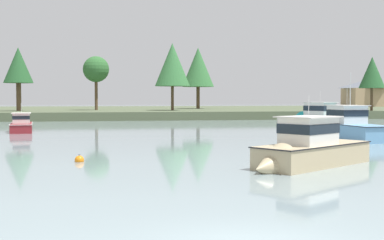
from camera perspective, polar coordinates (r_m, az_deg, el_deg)
far_shore_bank at (r=106.09m, az=-7.90°, el=0.98°), size 224.26×58.81×1.34m
cruiser_maroon at (r=55.04m, az=-19.02°, el=-0.78°), size 3.03×7.44×3.72m
cruiser_sand at (r=25.76m, az=12.87°, el=-3.99°), size 8.26×6.56×4.46m
cruiser_teal at (r=65.43m, az=14.00°, el=-0.02°), size 7.91×10.62×5.69m
sailboat_wood at (r=79.21m, az=17.76°, el=0.00°), size 4.95×6.09×7.73m
cruiser_skyblue at (r=45.10m, az=17.16°, el=-1.22°), size 3.42×10.36×5.40m
mooring_buoy_orange at (r=27.92m, az=-12.84°, el=-4.53°), size 0.51×0.51×0.56m
shore_tree_inland_b at (r=91.20m, az=20.02°, el=5.15°), size 4.41×4.41×9.30m
shore_tree_right_mid at (r=88.07m, az=-2.28°, el=6.37°), size 6.21×6.21×11.89m
shore_tree_right at (r=88.63m, az=-19.37°, el=5.90°), size 4.89×4.89×10.70m
shore_tree_center_left at (r=91.67m, az=-10.99°, el=5.72°), size 4.70×4.70×9.75m
shore_tree_far_left at (r=101.99m, az=0.70°, el=6.07°), size 6.55×6.55×12.51m
cottage_near_water at (r=138.12m, az=19.58°, el=3.02°), size 12.07×8.75×7.14m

